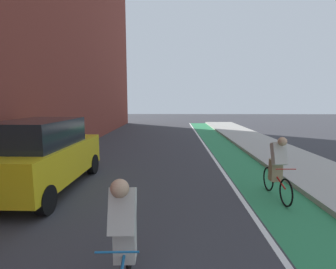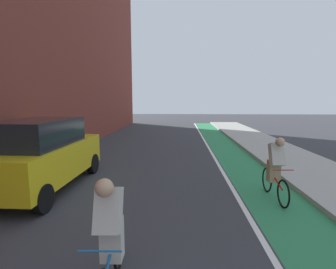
# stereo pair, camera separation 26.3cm
# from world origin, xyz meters

# --- Properties ---
(ground_plane) EXTENTS (72.16, 72.16, 0.00)m
(ground_plane) POSITION_xyz_m (0.00, 12.40, 0.00)
(ground_plane) COLOR #38383D
(bike_lane_paint) EXTENTS (1.60, 32.80, 0.00)m
(bike_lane_paint) POSITION_xyz_m (3.25, 14.40, 0.00)
(bike_lane_paint) COLOR #2D8451
(bike_lane_paint) RESTS_ON ground
(lane_divider_stripe) EXTENTS (0.12, 32.80, 0.00)m
(lane_divider_stripe) POSITION_xyz_m (2.35, 14.40, 0.00)
(lane_divider_stripe) COLOR white
(lane_divider_stripe) RESTS_ON ground
(sidewalk_right) EXTENTS (2.79, 32.80, 0.14)m
(sidewalk_right) POSITION_xyz_m (5.44, 14.40, 0.07)
(sidewalk_right) COLOR #A8A59E
(sidewalk_right) RESTS_ON ground
(parked_suv_yellow_cab) EXTENTS (1.89, 4.25, 1.98)m
(parked_suv_yellow_cab) POSITION_xyz_m (-3.00, 10.34, 1.01)
(parked_suv_yellow_cab) COLOR yellow
(parked_suv_yellow_cab) RESTS_ON ground
(cyclist_mid) EXTENTS (0.48, 1.71, 1.61)m
(cyclist_mid) POSITION_xyz_m (-0.03, 6.58, 0.85)
(cyclist_mid) COLOR black
(cyclist_mid) RESTS_ON ground
(cyclist_trailing) EXTENTS (0.48, 1.72, 1.61)m
(cyclist_trailing) POSITION_xyz_m (3.25, 9.92, 0.81)
(cyclist_trailing) COLOR black
(cyclist_trailing) RESTS_ON ground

